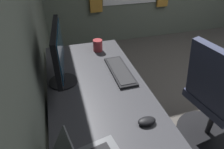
% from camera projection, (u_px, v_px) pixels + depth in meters
% --- Properties ---
extents(wall_back, '(5.09, 0.10, 2.60)m').
position_uv_depth(wall_back, '(10.00, 11.00, 0.94)').
color(wall_back, slate).
rests_on(wall_back, ground).
extents(desk, '(1.81, 0.68, 0.73)m').
position_uv_depth(desk, '(105.00, 113.00, 1.28)').
color(desk, '#38383D').
rests_on(desk, ground).
extents(drawer_pedestal, '(0.40, 0.51, 0.69)m').
position_uv_depth(drawer_pedestal, '(98.00, 132.00, 1.54)').
color(drawer_pedestal, '#38383D').
rests_on(drawer_pedestal, ground).
extents(monitor_primary, '(0.50, 0.20, 0.41)m').
position_uv_depth(monitor_primary, '(59.00, 53.00, 1.30)').
color(monitor_primary, black).
rests_on(monitor_primary, desk).
extents(keyboard_main, '(0.42, 0.14, 0.02)m').
position_uv_depth(keyboard_main, '(120.00, 71.00, 1.54)').
color(keyboard_main, black).
rests_on(keyboard_main, desk).
extents(mouse_main, '(0.06, 0.10, 0.03)m').
position_uv_depth(mouse_main, '(147.00, 121.00, 1.11)').
color(mouse_main, black).
rests_on(mouse_main, desk).
extents(coffee_mug, '(0.13, 0.09, 0.10)m').
position_uv_depth(coffee_mug, '(98.00, 45.00, 1.81)').
color(coffee_mug, '#A53338').
rests_on(coffee_mug, desk).
extents(office_chair, '(0.56, 0.58, 0.97)m').
position_uv_depth(office_chair, '(213.00, 103.00, 1.66)').
color(office_chair, '#383D56').
rests_on(office_chair, ground).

